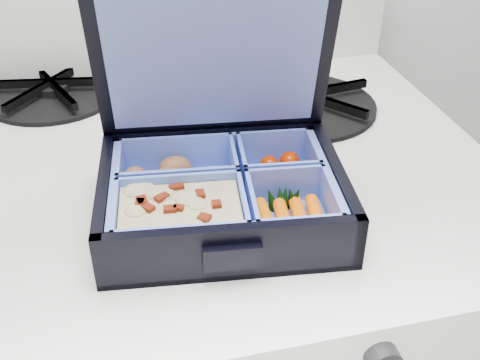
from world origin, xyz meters
name	(u,v)px	position (x,y,z in m)	size (l,w,h in m)	color
bento_box	(222,195)	(-0.67, 1.56, 0.92)	(0.24, 0.18, 0.06)	black
burner_grate	(303,98)	(-0.52, 1.77, 0.91)	(0.20, 0.20, 0.03)	black
burner_grate_rear	(52,88)	(-0.84, 1.89, 0.90)	(0.18, 0.18, 0.02)	black
fork	(270,141)	(-0.58, 1.69, 0.90)	(0.02, 0.18, 0.01)	#A6A5B5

